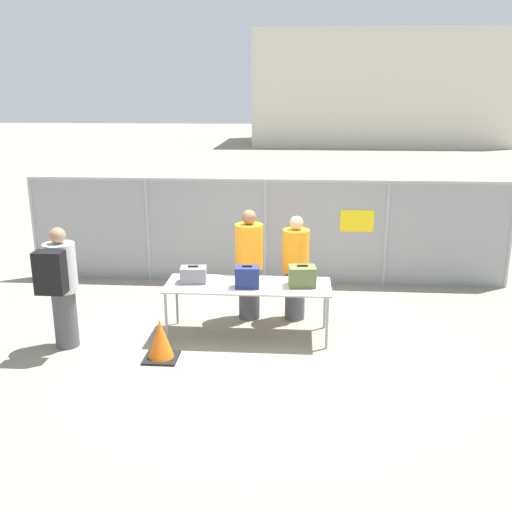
{
  "coord_description": "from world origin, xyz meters",
  "views": [
    {
      "loc": [
        0.59,
        -7.75,
        3.44
      ],
      "look_at": [
        -0.03,
        0.58,
        1.05
      ],
      "focal_mm": 40.0,
      "sensor_mm": 36.0,
      "label": 1
    }
  ],
  "objects_px": {
    "suitcase_navy": "(247,277)",
    "security_worker_near": "(249,263)",
    "security_worker_far": "(296,267)",
    "traffic_cone": "(161,341)",
    "suitcase_olive": "(302,276)",
    "traveler_hooded": "(60,284)",
    "inspection_table": "(248,288)",
    "suitcase_grey": "(193,275)",
    "utility_trailer": "(306,243)"
  },
  "relations": [
    {
      "from": "security_worker_near",
      "to": "suitcase_olive",
      "type": "bearing_deg",
      "value": 125.87
    },
    {
      "from": "inspection_table",
      "to": "security_worker_near",
      "type": "height_order",
      "value": "security_worker_near"
    },
    {
      "from": "inspection_table",
      "to": "suitcase_navy",
      "type": "xyz_separation_m",
      "value": [
        0.0,
        -0.12,
        0.2
      ]
    },
    {
      "from": "suitcase_navy",
      "to": "utility_trailer",
      "type": "relative_size",
      "value": 0.08
    },
    {
      "from": "suitcase_olive",
      "to": "traveler_hooded",
      "type": "relative_size",
      "value": 0.24
    },
    {
      "from": "suitcase_navy",
      "to": "traffic_cone",
      "type": "bearing_deg",
      "value": -146.6
    },
    {
      "from": "security_worker_near",
      "to": "traffic_cone",
      "type": "bearing_deg",
      "value": 42.29
    },
    {
      "from": "utility_trailer",
      "to": "traffic_cone",
      "type": "relative_size",
      "value": 7.83
    },
    {
      "from": "inspection_table",
      "to": "suitcase_grey",
      "type": "height_order",
      "value": "suitcase_grey"
    },
    {
      "from": "suitcase_olive",
      "to": "security_worker_far",
      "type": "height_order",
      "value": "security_worker_far"
    },
    {
      "from": "traffic_cone",
      "to": "suitcase_navy",
      "type": "bearing_deg",
      "value": 33.4
    },
    {
      "from": "traffic_cone",
      "to": "suitcase_grey",
      "type": "bearing_deg",
      "value": 71.28
    },
    {
      "from": "suitcase_navy",
      "to": "security_worker_far",
      "type": "distance_m",
      "value": 1.09
    },
    {
      "from": "traveler_hooded",
      "to": "security_worker_near",
      "type": "height_order",
      "value": "security_worker_near"
    },
    {
      "from": "utility_trailer",
      "to": "traffic_cone",
      "type": "bearing_deg",
      "value": -113.21
    },
    {
      "from": "suitcase_olive",
      "to": "security_worker_far",
      "type": "xyz_separation_m",
      "value": [
        -0.1,
        0.73,
        -0.08
      ]
    },
    {
      "from": "suitcase_navy",
      "to": "suitcase_olive",
      "type": "height_order",
      "value": "suitcase_navy"
    },
    {
      "from": "utility_trailer",
      "to": "suitcase_olive",
      "type": "bearing_deg",
      "value": -91.62
    },
    {
      "from": "suitcase_grey",
      "to": "traffic_cone",
      "type": "bearing_deg",
      "value": -108.72
    },
    {
      "from": "traffic_cone",
      "to": "inspection_table",
      "type": "bearing_deg",
      "value": 37.64
    },
    {
      "from": "suitcase_navy",
      "to": "security_worker_near",
      "type": "height_order",
      "value": "security_worker_near"
    },
    {
      "from": "suitcase_olive",
      "to": "utility_trailer",
      "type": "xyz_separation_m",
      "value": [
        0.11,
        3.77,
        -0.5
      ]
    },
    {
      "from": "security_worker_near",
      "to": "utility_trailer",
      "type": "distance_m",
      "value": 3.24
    },
    {
      "from": "suitcase_grey",
      "to": "security_worker_near",
      "type": "relative_size",
      "value": 0.23
    },
    {
      "from": "security_worker_near",
      "to": "utility_trailer",
      "type": "bearing_deg",
      "value": -120.17
    },
    {
      "from": "suitcase_grey",
      "to": "traveler_hooded",
      "type": "height_order",
      "value": "traveler_hooded"
    },
    {
      "from": "security_worker_far",
      "to": "utility_trailer",
      "type": "height_order",
      "value": "security_worker_far"
    },
    {
      "from": "security_worker_far",
      "to": "traffic_cone",
      "type": "height_order",
      "value": "security_worker_far"
    },
    {
      "from": "security_worker_far",
      "to": "traffic_cone",
      "type": "relative_size",
      "value": 2.95
    },
    {
      "from": "suitcase_olive",
      "to": "security_worker_far",
      "type": "bearing_deg",
      "value": 97.66
    },
    {
      "from": "inspection_table",
      "to": "traffic_cone",
      "type": "bearing_deg",
      "value": -142.36
    },
    {
      "from": "traveler_hooded",
      "to": "utility_trailer",
      "type": "relative_size",
      "value": 0.39
    },
    {
      "from": "security_worker_far",
      "to": "utility_trailer",
      "type": "xyz_separation_m",
      "value": [
        0.21,
        3.04,
        -0.42
      ]
    },
    {
      "from": "security_worker_far",
      "to": "suitcase_olive",
      "type": "bearing_deg",
      "value": 90.88
    },
    {
      "from": "suitcase_grey",
      "to": "security_worker_far",
      "type": "xyz_separation_m",
      "value": [
        1.47,
        0.68,
        -0.05
      ]
    },
    {
      "from": "suitcase_olive",
      "to": "security_worker_near",
      "type": "height_order",
      "value": "security_worker_near"
    },
    {
      "from": "security_worker_near",
      "to": "security_worker_far",
      "type": "distance_m",
      "value": 0.72
    },
    {
      "from": "traffic_cone",
      "to": "security_worker_far",
      "type": "bearing_deg",
      "value": 41.58
    },
    {
      "from": "utility_trailer",
      "to": "traffic_cone",
      "type": "xyz_separation_m",
      "value": [
        -1.98,
        -4.62,
        -0.18
      ]
    },
    {
      "from": "security_worker_far",
      "to": "traffic_cone",
      "type": "bearing_deg",
      "value": 34.8
    },
    {
      "from": "traveler_hooded",
      "to": "traffic_cone",
      "type": "height_order",
      "value": "traveler_hooded"
    },
    {
      "from": "suitcase_navy",
      "to": "security_worker_near",
      "type": "bearing_deg",
      "value": 93.07
    },
    {
      "from": "inspection_table",
      "to": "security_worker_near",
      "type": "bearing_deg",
      "value": 93.53
    },
    {
      "from": "inspection_table",
      "to": "suitcase_grey",
      "type": "relative_size",
      "value": 6.02
    },
    {
      "from": "security_worker_far",
      "to": "utility_trailer",
      "type": "distance_m",
      "value": 3.08
    },
    {
      "from": "inspection_table",
      "to": "security_worker_near",
      "type": "relative_size",
      "value": 1.36
    },
    {
      "from": "traveler_hooded",
      "to": "traffic_cone",
      "type": "relative_size",
      "value": 3.05
    },
    {
      "from": "inspection_table",
      "to": "security_worker_far",
      "type": "relative_size",
      "value": 1.44
    },
    {
      "from": "traffic_cone",
      "to": "security_worker_near",
      "type": "bearing_deg",
      "value": 55.71
    },
    {
      "from": "traveler_hooded",
      "to": "traffic_cone",
      "type": "bearing_deg",
      "value": -9.4
    }
  ]
}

